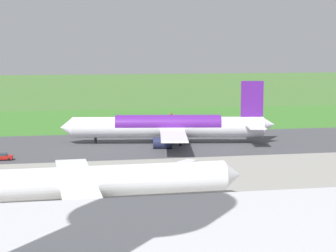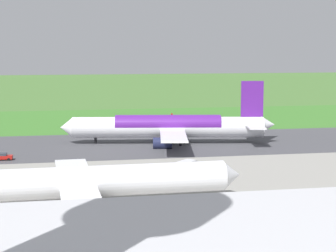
% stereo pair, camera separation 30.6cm
% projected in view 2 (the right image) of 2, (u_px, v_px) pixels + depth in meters
% --- Properties ---
extents(ground_plane, '(800.00, 800.00, 0.00)m').
position_uv_depth(ground_plane, '(143.00, 144.00, 150.85)').
color(ground_plane, '#477233').
extents(runway_asphalt, '(600.00, 40.56, 0.06)m').
position_uv_depth(runway_asphalt, '(143.00, 144.00, 150.85)').
color(runway_asphalt, '#47474C').
rests_on(runway_asphalt, ground).
extents(apron_concrete, '(440.00, 110.00, 0.05)m').
position_uv_depth(apron_concrete, '(200.00, 203.00, 93.68)').
color(apron_concrete, gray).
rests_on(apron_concrete, ground).
extents(grass_verge_foreground, '(600.00, 80.00, 0.04)m').
position_uv_depth(grass_verge_foreground, '(121.00, 122.00, 196.77)').
color(grass_verge_foreground, '#3C782B').
rests_on(grass_verge_foreground, ground).
extents(airliner_main, '(53.95, 44.38, 15.88)m').
position_uv_depth(airliner_main, '(170.00, 127.00, 151.50)').
color(airliner_main, white).
rests_on(airliner_main, ground).
extents(airliner_parked_mid, '(49.83, 40.68, 14.57)m').
position_uv_depth(airliner_parked_mid, '(81.00, 181.00, 91.22)').
color(airliner_parked_mid, white).
rests_on(airliner_parked_mid, ground).
extents(service_car_followme, '(4.33, 2.18, 1.62)m').
position_uv_depth(service_car_followme, '(2.00, 156.00, 129.46)').
color(service_car_followme, '#B21914').
rests_on(service_car_followme, ground).
extents(service_truck_fuel, '(5.71, 5.67, 2.65)m').
position_uv_depth(service_truck_fuel, '(185.00, 168.00, 114.44)').
color(service_truck_fuel, gray).
rests_on(service_truck_fuel, ground).
extents(no_stopping_sign, '(0.60, 0.10, 2.95)m').
position_uv_depth(no_stopping_sign, '(172.00, 117.00, 194.70)').
color(no_stopping_sign, slate).
rests_on(no_stopping_sign, ground).
extents(traffic_cone_orange, '(0.40, 0.40, 0.55)m').
position_uv_depth(traffic_cone_orange, '(156.00, 120.00, 199.72)').
color(traffic_cone_orange, orange).
rests_on(traffic_cone_orange, ground).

